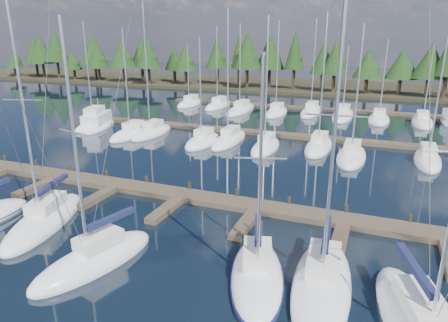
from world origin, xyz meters
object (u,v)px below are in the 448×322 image
at_px(main_dock, 180,198).
at_px(front_sailboat_3, 95,259).
at_px(front_sailboat_2, 45,220).
at_px(front_sailboat_4, 257,275).
at_px(front_sailboat_5, 322,283).
at_px(motor_yacht_left, 97,124).

relative_size(main_dock, front_sailboat_3, 3.21).
bearing_deg(front_sailboat_2, front_sailboat_3, -23.49).
height_order(front_sailboat_4, front_sailboat_5, front_sailboat_5).
xyz_separation_m(front_sailboat_5, motor_yacht_left, (-33.83, 25.31, 0.22)).
xyz_separation_m(front_sailboat_2, front_sailboat_3, (6.31, -2.74, 0.00)).
relative_size(front_sailboat_3, motor_yacht_left, 1.36).
relative_size(front_sailboat_3, front_sailboat_5, 0.86).
distance_m(front_sailboat_4, front_sailboat_5, 3.24).
bearing_deg(main_dock, front_sailboat_2, -133.79).
bearing_deg(front_sailboat_4, motor_yacht_left, 139.81).
bearing_deg(front_sailboat_3, front_sailboat_4, 11.81).
relative_size(front_sailboat_2, front_sailboat_4, 1.25).
xyz_separation_m(front_sailboat_3, motor_yacht_left, (-21.91, 27.70, 0.22)).
bearing_deg(front_sailboat_2, main_dock, 46.21).
height_order(front_sailboat_3, front_sailboat_5, front_sailboat_5).
relative_size(front_sailboat_4, motor_yacht_left, 1.21).
xyz_separation_m(front_sailboat_2, front_sailboat_5, (18.22, -0.35, 0.00)).
height_order(front_sailboat_3, front_sailboat_4, front_sailboat_3).
bearing_deg(front_sailboat_2, motor_yacht_left, 122.01).
bearing_deg(front_sailboat_3, front_sailboat_2, 156.51).
bearing_deg(front_sailboat_3, motor_yacht_left, 128.34).
bearing_deg(front_sailboat_4, front_sailboat_2, 176.51).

